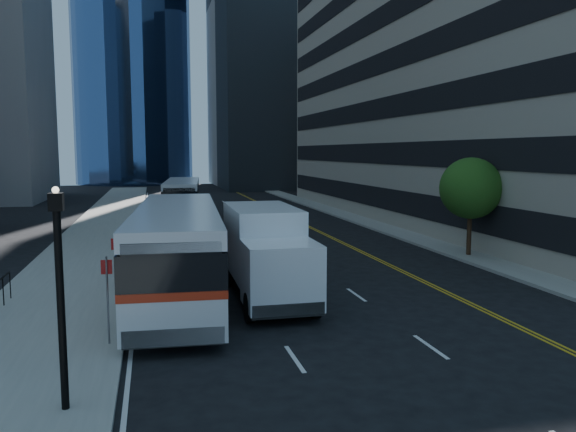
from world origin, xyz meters
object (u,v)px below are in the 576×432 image
object	(u,v)px
bus_front	(178,248)
box_truck	(267,252)
lamp_post	(60,289)
street_tree	(471,188)
bus_rear	(183,197)

from	to	relation	value
bus_front	box_truck	bearing A→B (deg)	-14.32
lamp_post	bus_front	distance (m)	9.77
street_tree	lamp_post	world-z (taller)	street_tree
box_truck	bus_front	bearing A→B (deg)	162.65
lamp_post	bus_rear	size ratio (longest dim) A/B	0.37
bus_front	bus_rear	distance (m)	26.61
lamp_post	bus_rear	xyz separation A→B (m)	(4.33, 35.90, -1.01)
bus_rear	box_truck	xyz separation A→B (m)	(1.68, -27.62, 0.09)
lamp_post	bus_front	xyz separation A→B (m)	(2.77, 9.33, -0.83)
street_tree	lamp_post	xyz separation A→B (m)	(-18.00, -14.00, -0.92)
street_tree	bus_front	xyz separation A→B (m)	(-15.23, -4.67, -1.75)
bus_rear	box_truck	size ratio (longest dim) A/B	1.73
street_tree	lamp_post	size ratio (longest dim) A/B	1.12
lamp_post	box_truck	world-z (taller)	lamp_post
street_tree	bus_front	distance (m)	16.02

